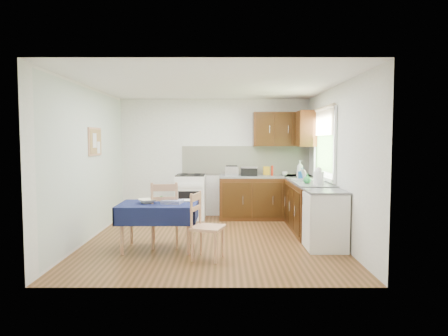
{
  "coord_description": "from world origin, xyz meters",
  "views": [
    {
      "loc": [
        0.19,
        -6.39,
        1.63
      ],
      "look_at": [
        0.19,
        0.26,
        1.16
      ],
      "focal_mm": 32.0,
      "sensor_mm": 36.0,
      "label": 1
    }
  ],
  "objects_px": {
    "sandwich_press": "(249,171)",
    "kettle": "(318,177)",
    "chair_near": "(205,224)",
    "dish_rack": "(304,179)",
    "chair_far": "(165,213)",
    "dining_table": "(158,210)",
    "toaster": "(232,171)"
  },
  "relations": [
    {
      "from": "chair_near",
      "to": "toaster",
      "type": "distance_m",
      "value": 2.85
    },
    {
      "from": "chair_near",
      "to": "chair_far",
      "type": "bearing_deg",
      "value": 63.19
    },
    {
      "from": "dish_rack",
      "to": "dining_table",
      "type": "bearing_deg",
      "value": -129.91
    },
    {
      "from": "chair_far",
      "to": "dish_rack",
      "type": "distance_m",
      "value": 2.66
    },
    {
      "from": "dining_table",
      "to": "dish_rack",
      "type": "xyz_separation_m",
      "value": [
        2.43,
        1.32,
        0.34
      ]
    },
    {
      "from": "dining_table",
      "to": "chair_near",
      "type": "xyz_separation_m",
      "value": [
        0.71,
        -0.48,
        -0.1
      ]
    },
    {
      "from": "chair_near",
      "to": "dish_rack",
      "type": "distance_m",
      "value": 2.53
    },
    {
      "from": "dish_rack",
      "to": "kettle",
      "type": "relative_size",
      "value": 1.45
    },
    {
      "from": "dining_table",
      "to": "toaster",
      "type": "xyz_separation_m",
      "value": [
        1.13,
        2.3,
        0.41
      ]
    },
    {
      "from": "chair_far",
      "to": "kettle",
      "type": "relative_size",
      "value": 3.45
    },
    {
      "from": "chair_far",
      "to": "sandwich_press",
      "type": "xyz_separation_m",
      "value": [
        1.41,
        2.16,
        0.46
      ]
    },
    {
      "from": "kettle",
      "to": "chair_near",
      "type": "bearing_deg",
      "value": -148.83
    },
    {
      "from": "sandwich_press",
      "to": "chair_far",
      "type": "bearing_deg",
      "value": -109.86
    },
    {
      "from": "dish_rack",
      "to": "kettle",
      "type": "distance_m",
      "value": 0.72
    },
    {
      "from": "dining_table",
      "to": "toaster",
      "type": "relative_size",
      "value": 4.18
    },
    {
      "from": "dining_table",
      "to": "sandwich_press",
      "type": "height_order",
      "value": "sandwich_press"
    },
    {
      "from": "kettle",
      "to": "sandwich_press",
      "type": "bearing_deg",
      "value": 121.48
    },
    {
      "from": "chair_near",
      "to": "toaster",
      "type": "relative_size",
      "value": 3.35
    },
    {
      "from": "chair_far",
      "to": "dish_rack",
      "type": "bearing_deg",
      "value": -160.33
    },
    {
      "from": "chair_far",
      "to": "chair_near",
      "type": "relative_size",
      "value": 1.09
    },
    {
      "from": "dining_table",
      "to": "kettle",
      "type": "xyz_separation_m",
      "value": [
        2.52,
        0.61,
        0.44
      ]
    },
    {
      "from": "chair_far",
      "to": "sandwich_press",
      "type": "relative_size",
      "value": 3.07
    },
    {
      "from": "sandwich_press",
      "to": "kettle",
      "type": "relative_size",
      "value": 1.12
    },
    {
      "from": "dining_table",
      "to": "dish_rack",
      "type": "height_order",
      "value": "dish_rack"
    },
    {
      "from": "chair_far",
      "to": "toaster",
      "type": "bearing_deg",
      "value": -123.2
    },
    {
      "from": "sandwich_press",
      "to": "kettle",
      "type": "xyz_separation_m",
      "value": [
        1.03,
        -1.68,
        0.04
      ]
    },
    {
      "from": "sandwich_press",
      "to": "dish_rack",
      "type": "distance_m",
      "value": 1.35
    },
    {
      "from": "chair_far",
      "to": "dish_rack",
      "type": "xyz_separation_m",
      "value": [
        2.35,
        1.19,
        0.4
      ]
    },
    {
      "from": "toaster",
      "to": "sandwich_press",
      "type": "height_order",
      "value": "toaster"
    },
    {
      "from": "sandwich_press",
      "to": "dish_rack",
      "type": "xyz_separation_m",
      "value": [
        0.94,
        -0.97,
        -0.07
      ]
    },
    {
      "from": "chair_far",
      "to": "dining_table",
      "type": "bearing_deg",
      "value": 52.85
    },
    {
      "from": "chair_near",
      "to": "dish_rack",
      "type": "relative_size",
      "value": 2.19
    }
  ]
}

